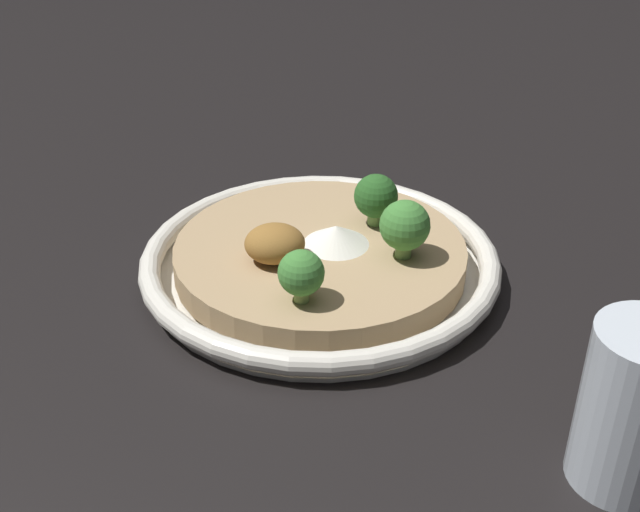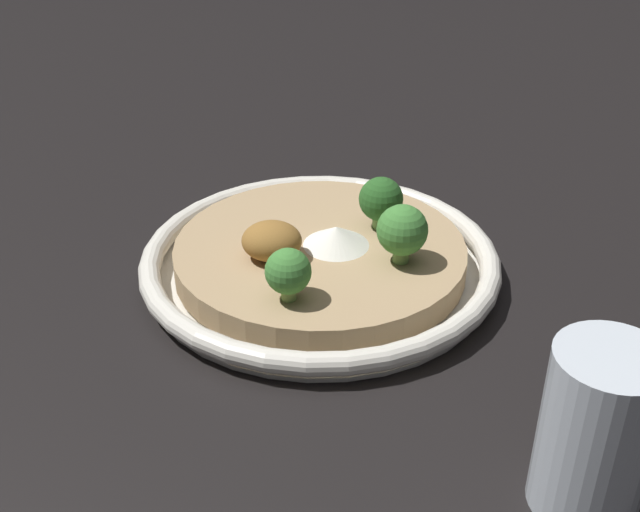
{
  "view_description": "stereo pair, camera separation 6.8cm",
  "coord_description": "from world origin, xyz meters",
  "px_view_note": "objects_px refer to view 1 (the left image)",
  "views": [
    {
      "loc": [
        0.03,
        0.59,
        0.37
      ],
      "look_at": [
        0.0,
        0.0,
        0.02
      ],
      "focal_mm": 45.0,
      "sensor_mm": 36.0,
      "label": 1
    },
    {
      "loc": [
        -0.04,
        0.59,
        0.37
      ],
      "look_at": [
        0.0,
        0.0,
        0.02
      ],
      "focal_mm": 45.0,
      "sensor_mm": 36.0,
      "label": 2
    }
  ],
  "objects_px": {
    "broccoli_back_right": "(301,274)",
    "drinking_glass": "(635,408)",
    "broccoli_left": "(405,226)",
    "risotto_bowl": "(320,260)",
    "broccoli_front_left": "(376,197)"
  },
  "relations": [
    {
      "from": "broccoli_front_left",
      "to": "broccoli_left",
      "type": "bearing_deg",
      "value": 106.3
    },
    {
      "from": "broccoli_back_right",
      "to": "drinking_glass",
      "type": "height_order",
      "value": "drinking_glass"
    },
    {
      "from": "broccoli_left",
      "to": "broccoli_front_left",
      "type": "bearing_deg",
      "value": -73.7
    },
    {
      "from": "risotto_bowl",
      "to": "broccoli_back_right",
      "type": "bearing_deg",
      "value": 77.69
    },
    {
      "from": "risotto_bowl",
      "to": "drinking_glass",
      "type": "distance_m",
      "value": 0.3
    },
    {
      "from": "broccoli_front_left",
      "to": "risotto_bowl",
      "type": "bearing_deg",
      "value": 34.36
    },
    {
      "from": "broccoli_front_left",
      "to": "drinking_glass",
      "type": "height_order",
      "value": "drinking_glass"
    },
    {
      "from": "risotto_bowl",
      "to": "drinking_glass",
      "type": "height_order",
      "value": "drinking_glass"
    },
    {
      "from": "risotto_bowl",
      "to": "drinking_glass",
      "type": "xyz_separation_m",
      "value": [
        -0.17,
        0.24,
        0.04
      ]
    },
    {
      "from": "risotto_bowl",
      "to": "broccoli_front_left",
      "type": "bearing_deg",
      "value": -145.64
    },
    {
      "from": "broccoli_left",
      "to": "broccoli_back_right",
      "type": "xyz_separation_m",
      "value": [
        0.09,
        0.06,
        -0.0
      ]
    },
    {
      "from": "broccoli_back_right",
      "to": "risotto_bowl",
      "type": "bearing_deg",
      "value": -102.31
    },
    {
      "from": "broccoli_left",
      "to": "drinking_glass",
      "type": "relative_size",
      "value": 0.46
    },
    {
      "from": "broccoli_left",
      "to": "broccoli_back_right",
      "type": "height_order",
      "value": "broccoli_left"
    },
    {
      "from": "risotto_bowl",
      "to": "broccoli_left",
      "type": "xyz_separation_m",
      "value": [
        -0.07,
        0.02,
        0.04
      ]
    }
  ]
}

